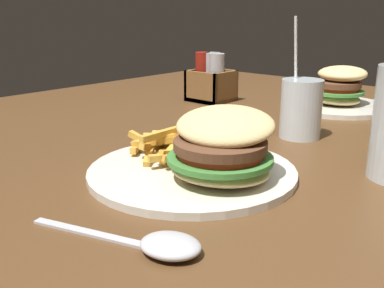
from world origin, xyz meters
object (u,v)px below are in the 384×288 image
Objects in this scene: meal_plate_near at (206,157)px; meal_plate_far at (337,93)px; condiment_caddy at (211,81)px; juice_glass at (301,111)px; spoon at (163,244)px.

meal_plate_far is at bearing 96.94° from meal_plate_near.
condiment_caddy reaches higher than meal_plate_far.
juice_glass is 1.76× the size of condiment_caddy.
juice_glass is 1.10× the size of spoon.
juice_glass reaches higher than meal_plate_far.
juice_glass reaches higher than meal_plate_near.
meal_plate_far is at bearing 25.11° from condiment_caddy.
meal_plate_far reaches higher than spoon.
meal_plate_near is at bearing -88.03° from juice_glass.
juice_glass is at bearing 85.34° from spoon.
juice_glass is at bearing -24.72° from condiment_caddy.
juice_glass reaches higher than condiment_caddy.
condiment_caddy reaches higher than spoon.
spoon is at bearing -54.12° from condiment_caddy.
spoon is (0.10, -0.44, -0.04)m from juice_glass.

